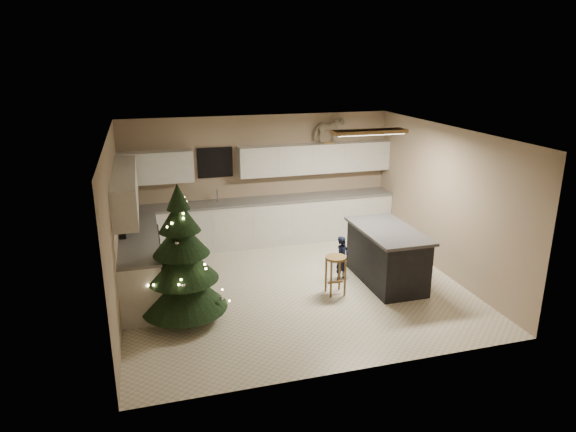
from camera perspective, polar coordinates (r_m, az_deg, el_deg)
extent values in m
plane|color=beige|center=(8.73, 0.64, -7.89)|extent=(5.50, 5.50, 0.00)
cube|color=gray|center=(10.59, -3.21, 4.15)|extent=(5.50, 0.02, 2.60)
cube|color=gray|center=(6.05, 7.50, -6.47)|extent=(5.50, 0.02, 2.60)
cube|color=gray|center=(7.95, -18.68, -1.35)|extent=(0.02, 5.00, 2.60)
cube|color=gray|center=(9.39, 16.97, 1.65)|extent=(0.02, 5.00, 2.60)
cube|color=silver|center=(7.97, 0.70, 9.25)|extent=(5.50, 5.00, 0.02)
cube|color=brown|center=(8.53, 9.01, 9.25)|extent=(1.25, 0.32, 0.06)
cube|color=white|center=(8.53, 9.00, 9.02)|extent=(1.15, 0.24, 0.02)
cube|color=silver|center=(10.54, -2.77, -0.72)|extent=(5.48, 0.60, 0.90)
cube|color=silver|center=(8.80, -16.07, -5.21)|extent=(0.60, 2.60, 0.90)
cube|color=slate|center=(10.39, -2.80, 1.73)|extent=(5.48, 0.62, 0.04)
cube|color=slate|center=(8.63, -16.26, -2.32)|extent=(0.62, 2.60, 0.04)
cube|color=silver|center=(10.09, -14.50, 5.27)|extent=(1.40, 0.35, 0.60)
cube|color=silver|center=(10.65, 3.04, 6.43)|extent=(3.20, 0.35, 0.60)
cube|color=silver|center=(8.53, -17.61, 2.82)|extent=(0.35, 2.60, 0.60)
cube|color=black|center=(10.32, -8.12, 5.92)|extent=(0.70, 0.04, 0.60)
cube|color=#99999E|center=(10.25, -7.71, 1.25)|extent=(0.55, 0.40, 0.06)
cylinder|color=#99999E|center=(10.30, -7.83, 2.25)|extent=(0.03, 0.03, 0.24)
cube|color=black|center=(9.07, -15.96, -4.49)|extent=(0.64, 0.75, 0.90)
cube|color=black|center=(8.88, -17.89, -1.02)|extent=(0.10, 0.75, 0.30)
cube|color=black|center=(8.93, 10.90, -4.48)|extent=(0.80, 1.60, 0.90)
cube|color=#343434|center=(8.76, 11.07, -1.60)|extent=(0.90, 1.70, 0.05)
cylinder|color=brown|center=(8.29, 5.35, -4.65)|extent=(0.34, 0.34, 0.04)
cylinder|color=brown|center=(8.28, 4.81, -7.11)|extent=(0.04, 0.04, 0.61)
cylinder|color=brown|center=(8.36, 6.35, -6.90)|extent=(0.04, 0.04, 0.61)
cylinder|color=brown|center=(8.48, 4.24, -6.47)|extent=(0.04, 0.04, 0.61)
cylinder|color=brown|center=(8.56, 5.75, -6.27)|extent=(0.04, 0.04, 0.61)
cube|color=brown|center=(8.46, 5.27, -7.33)|extent=(0.26, 0.03, 0.03)
cylinder|color=#3F2816|center=(7.85, -11.33, -10.23)|extent=(0.11, 0.11, 0.28)
cone|color=black|center=(7.68, -11.50, -7.80)|extent=(1.25, 1.25, 0.64)
cone|color=black|center=(7.52, -11.68, -4.95)|extent=(1.03, 1.03, 0.55)
cone|color=black|center=(7.39, -11.86, -2.32)|extent=(0.81, 0.81, 0.51)
cone|color=black|center=(7.29, -12.02, 0.06)|extent=(0.59, 0.59, 0.46)
cone|color=black|center=(7.21, -12.15, 2.15)|extent=(0.33, 0.33, 0.37)
sphere|color=#FFD88C|center=(7.87, -6.58, -9.16)|extent=(0.03, 0.03, 0.03)
sphere|color=#FFD88C|center=(8.09, -7.61, -7.94)|extent=(0.03, 0.03, 0.03)
sphere|color=#FFD88C|center=(8.23, -9.31, -7.10)|extent=(0.03, 0.03, 0.03)
sphere|color=#FFD88C|center=(8.26, -11.31, -6.66)|extent=(0.03, 0.03, 0.03)
sphere|color=#FFD88C|center=(8.18, -13.21, -6.60)|extent=(0.03, 0.03, 0.03)
sphere|color=#FFD88C|center=(7.99, -14.67, -6.81)|extent=(0.03, 0.03, 0.03)
sphere|color=#FFD88C|center=(7.75, -15.40, -7.16)|extent=(0.03, 0.03, 0.03)
sphere|color=#FFD88C|center=(7.50, -15.25, -7.50)|extent=(0.03, 0.03, 0.03)
sphere|color=#FFD88C|center=(7.30, -14.24, -7.64)|extent=(0.03, 0.03, 0.03)
sphere|color=#FFD88C|center=(7.17, -12.65, -7.44)|extent=(0.03, 0.03, 0.03)
sphere|color=#FFD88C|center=(7.15, -10.93, -6.87)|extent=(0.03, 0.03, 0.03)
sphere|color=#FFD88C|center=(7.23, -9.55, -6.01)|extent=(0.03, 0.03, 0.03)
sphere|color=#FFD88C|center=(7.36, -8.82, -5.01)|extent=(0.03, 0.03, 0.03)
sphere|color=#FFD88C|center=(7.51, -8.83, -4.04)|extent=(0.03, 0.03, 0.03)
sphere|color=#FFD88C|center=(7.64, -9.47, -3.22)|extent=(0.03, 0.03, 0.03)
sphere|color=#FFD88C|center=(7.71, -10.52, -2.59)|extent=(0.03, 0.03, 0.03)
sphere|color=#FFD88C|center=(7.72, -11.70, -2.18)|extent=(0.03, 0.03, 0.03)
sphere|color=#FFD88C|center=(7.66, -12.78, -1.93)|extent=(0.03, 0.03, 0.03)
sphere|color=#FFD88C|center=(7.55, -13.53, -1.80)|extent=(0.03, 0.03, 0.03)
sphere|color=#FFD88C|center=(7.41, -13.84, -1.69)|extent=(0.03, 0.03, 0.03)
sphere|color=#FFD88C|center=(7.28, -13.68, -1.52)|extent=(0.03, 0.03, 0.03)
sphere|color=#FFD88C|center=(7.18, -13.15, -1.24)|extent=(0.03, 0.03, 0.03)
sphere|color=#FFD88C|center=(7.13, -12.44, -0.82)|extent=(0.03, 0.03, 0.03)
sphere|color=#FFD88C|center=(7.13, -11.76, -0.28)|extent=(0.03, 0.03, 0.03)
sphere|color=#FFD88C|center=(7.15, -11.30, 0.33)|extent=(0.03, 0.03, 0.03)
sphere|color=#FFD88C|center=(7.20, -11.14, 0.95)|extent=(0.03, 0.03, 0.03)
sphere|color=#FFD88C|center=(7.24, -11.25, 1.54)|extent=(0.03, 0.03, 0.03)
sphere|color=#FFD88C|center=(7.26, -11.55, 2.06)|extent=(0.03, 0.03, 0.03)
sphere|color=#FFD88C|center=(7.26, -11.90, 2.52)|extent=(0.03, 0.03, 0.03)
sphere|color=silver|center=(7.79, -7.33, -8.33)|extent=(0.06, 0.06, 0.06)
sphere|color=silver|center=(8.02, -13.83, -6.51)|extent=(0.06, 0.06, 0.06)
sphere|color=silver|center=(7.22, -12.36, -7.58)|extent=(0.06, 0.06, 0.06)
sphere|color=silver|center=(7.65, -9.20, -4.41)|extent=(0.06, 0.06, 0.06)
sphere|color=silver|center=(7.60, -13.67, -3.35)|extent=(0.06, 0.06, 0.06)
sphere|color=silver|center=(7.17, -11.70, -2.92)|extent=(0.06, 0.06, 0.06)
sphere|color=silver|center=(7.43, -11.00, -0.65)|extent=(0.06, 0.06, 0.06)
sphere|color=silver|center=(7.30, -12.79, 0.41)|extent=(0.06, 0.06, 0.06)
sphere|color=silver|center=(7.19, -12.03, 1.74)|extent=(0.06, 0.06, 0.06)
imported|color=black|center=(8.90, 6.05, -4.70)|extent=(0.34, 0.32, 0.79)
cube|color=brown|center=(10.65, 4.57, 8.10)|extent=(0.24, 0.02, 0.02)
cube|color=brown|center=(10.72, 4.43, 8.16)|extent=(0.24, 0.02, 0.02)
imported|color=#C6B19B|center=(10.65, 4.53, 9.53)|extent=(0.63, 0.35, 0.51)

